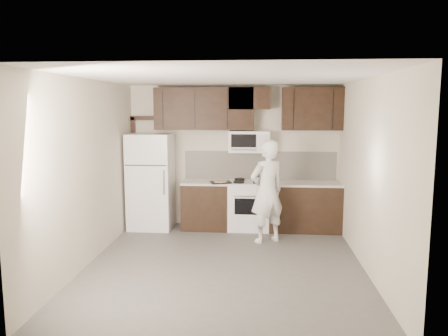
# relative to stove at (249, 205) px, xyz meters

# --- Properties ---
(floor) EXTENTS (4.50, 4.50, 0.00)m
(floor) POSITION_rel_stove_xyz_m (-0.30, -1.94, -0.46)
(floor) COLOR #524F4D
(floor) RESTS_ON ground
(back_wall) EXTENTS (4.00, 0.00, 4.00)m
(back_wall) POSITION_rel_stove_xyz_m (-0.30, 0.31, 0.89)
(back_wall) COLOR beige
(back_wall) RESTS_ON ground
(ceiling) EXTENTS (4.50, 4.50, 0.00)m
(ceiling) POSITION_rel_stove_xyz_m (-0.30, -1.94, 2.24)
(ceiling) COLOR white
(ceiling) RESTS_ON back_wall
(counter_run) EXTENTS (2.95, 0.64, 0.91)m
(counter_run) POSITION_rel_stove_xyz_m (0.30, 0.00, -0.00)
(counter_run) COLOR black
(counter_run) RESTS_ON floor
(stove) EXTENTS (0.76, 0.66, 0.94)m
(stove) POSITION_rel_stove_xyz_m (0.00, 0.00, 0.00)
(stove) COLOR white
(stove) RESTS_ON floor
(backsplash) EXTENTS (2.90, 0.02, 0.54)m
(backsplash) POSITION_rel_stove_xyz_m (0.20, 0.30, 0.72)
(backsplash) COLOR beige
(backsplash) RESTS_ON counter_run
(upper_cabinets) EXTENTS (3.48, 0.35, 0.78)m
(upper_cabinets) POSITION_rel_stove_xyz_m (-0.09, 0.14, 1.82)
(upper_cabinets) COLOR black
(upper_cabinets) RESTS_ON back_wall
(microwave) EXTENTS (0.76, 0.42, 0.40)m
(microwave) POSITION_rel_stove_xyz_m (-0.00, 0.12, 1.19)
(microwave) COLOR white
(microwave) RESTS_ON upper_cabinets
(refrigerator) EXTENTS (0.80, 0.76, 1.80)m
(refrigerator) POSITION_rel_stove_xyz_m (-1.85, -0.05, 0.44)
(refrigerator) COLOR white
(refrigerator) RESTS_ON floor
(door_trim) EXTENTS (0.50, 0.08, 2.12)m
(door_trim) POSITION_rel_stove_xyz_m (-2.22, 0.27, 0.79)
(door_trim) COLOR black
(door_trim) RESTS_ON floor
(saucepan) EXTENTS (0.25, 0.15, 0.15)m
(saucepan) POSITION_rel_stove_xyz_m (0.18, -0.15, 0.51)
(saucepan) COLOR silver
(saucepan) RESTS_ON stove
(baking_tray) EXTENTS (0.43, 0.37, 0.02)m
(baking_tray) POSITION_rel_stove_xyz_m (-0.51, -0.18, 0.46)
(baking_tray) COLOR black
(baking_tray) RESTS_ON counter_run
(pizza) EXTENTS (0.31, 0.31, 0.02)m
(pizza) POSITION_rel_stove_xyz_m (-0.51, -0.18, 0.48)
(pizza) COLOR tan
(pizza) RESTS_ON baking_tray
(person) EXTENTS (0.76, 0.70, 1.75)m
(person) POSITION_rel_stove_xyz_m (0.33, -0.78, 0.42)
(person) COLOR white
(person) RESTS_ON floor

